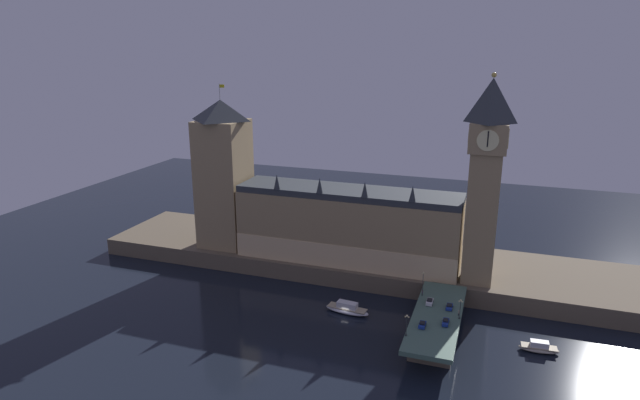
{
  "coord_description": "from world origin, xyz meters",
  "views": [
    {
      "loc": [
        43.87,
        -152.01,
        84.76
      ],
      "look_at": [
        -15.79,
        20.0,
        32.14
      ],
      "focal_mm": 30.0,
      "sensor_mm": 36.0,
      "label": 1
    }
  ],
  "objects_px": {
    "victoria_tower": "(224,174)",
    "car_northbound_lead": "(430,302)",
    "street_lamp_far": "(423,279)",
    "boat_downstream": "(539,348)",
    "car_southbound_trail": "(449,307)",
    "street_lamp_near": "(407,323)",
    "car_southbound_lead": "(446,322)",
    "pedestrian_mid_walk": "(459,313)",
    "car_northbound_trail": "(422,325)",
    "boat_upstream": "(347,309)",
    "clock_tower": "(485,176)",
    "street_lamp_mid": "(460,307)",
    "pedestrian_far_rail": "(422,293)"
  },
  "relations": [
    {
      "from": "clock_tower",
      "to": "car_northbound_lead",
      "type": "relative_size",
      "value": 16.57
    },
    {
      "from": "street_lamp_near",
      "to": "pedestrian_far_rail",
      "type": "bearing_deg",
      "value": 89.13
    },
    {
      "from": "car_southbound_trail",
      "to": "street_lamp_near",
      "type": "relative_size",
      "value": 0.64
    },
    {
      "from": "car_southbound_trail",
      "to": "street_lamp_near",
      "type": "distance_m",
      "value": 22.66
    },
    {
      "from": "pedestrian_mid_walk",
      "to": "boat_upstream",
      "type": "distance_m",
      "value": 36.68
    },
    {
      "from": "victoria_tower",
      "to": "street_lamp_far",
      "type": "relative_size",
      "value": 9.31
    },
    {
      "from": "clock_tower",
      "to": "car_northbound_lead",
      "type": "bearing_deg",
      "value": -116.78
    },
    {
      "from": "boat_upstream",
      "to": "boat_downstream",
      "type": "relative_size",
      "value": 1.34
    },
    {
      "from": "clock_tower",
      "to": "street_lamp_far",
      "type": "bearing_deg",
      "value": -133.64
    },
    {
      "from": "car_southbound_trail",
      "to": "street_lamp_mid",
      "type": "height_order",
      "value": "street_lamp_mid"
    },
    {
      "from": "street_lamp_far",
      "to": "car_northbound_trail",
      "type": "bearing_deg",
      "value": -81.4
    },
    {
      "from": "pedestrian_mid_walk",
      "to": "boat_downstream",
      "type": "xyz_separation_m",
      "value": [
        23.01,
        0.23,
        -7.25
      ]
    },
    {
      "from": "victoria_tower",
      "to": "car_northbound_lead",
      "type": "xyz_separation_m",
      "value": [
        86.59,
        -28.79,
        -27.7
      ]
    },
    {
      "from": "car_southbound_lead",
      "to": "boat_upstream",
      "type": "distance_m",
      "value": 35.05
    },
    {
      "from": "pedestrian_mid_walk",
      "to": "boat_downstream",
      "type": "height_order",
      "value": "pedestrian_mid_walk"
    },
    {
      "from": "pedestrian_mid_walk",
      "to": "boat_upstream",
      "type": "height_order",
      "value": "pedestrian_mid_walk"
    },
    {
      "from": "pedestrian_far_rail",
      "to": "street_lamp_far",
      "type": "relative_size",
      "value": 0.25
    },
    {
      "from": "street_lamp_mid",
      "to": "boat_downstream",
      "type": "height_order",
      "value": "street_lamp_mid"
    },
    {
      "from": "street_lamp_far",
      "to": "boat_downstream",
      "type": "bearing_deg",
      "value": -19.71
    },
    {
      "from": "car_northbound_trail",
      "to": "boat_downstream",
      "type": "distance_m",
      "value": 34.5
    },
    {
      "from": "clock_tower",
      "to": "car_northbound_trail",
      "type": "distance_m",
      "value": 54.78
    },
    {
      "from": "street_lamp_near",
      "to": "car_northbound_trail",
      "type": "bearing_deg",
      "value": 61.77
    },
    {
      "from": "clock_tower",
      "to": "street_lamp_near",
      "type": "bearing_deg",
      "value": -109.11
    },
    {
      "from": "car_northbound_lead",
      "to": "pedestrian_far_rail",
      "type": "bearing_deg",
      "value": 121.7
    },
    {
      "from": "car_northbound_trail",
      "to": "car_southbound_lead",
      "type": "height_order",
      "value": "car_southbound_lead"
    },
    {
      "from": "car_southbound_lead",
      "to": "street_lamp_near",
      "type": "height_order",
      "value": "street_lamp_near"
    },
    {
      "from": "boat_downstream",
      "to": "car_northbound_lead",
      "type": "bearing_deg",
      "value": 171.66
    },
    {
      "from": "victoria_tower",
      "to": "boat_upstream",
      "type": "bearing_deg",
      "value": -26.02
    },
    {
      "from": "victoria_tower",
      "to": "car_northbound_lead",
      "type": "distance_m",
      "value": 95.37
    },
    {
      "from": "car_southbound_trail",
      "to": "pedestrian_far_rail",
      "type": "distance_m",
      "value": 11.07
    },
    {
      "from": "car_northbound_trail",
      "to": "boat_upstream",
      "type": "bearing_deg",
      "value": 151.54
    },
    {
      "from": "car_southbound_lead",
      "to": "street_lamp_mid",
      "type": "distance_m",
      "value": 6.65
    },
    {
      "from": "victoria_tower",
      "to": "boat_downstream",
      "type": "distance_m",
      "value": 128.25
    },
    {
      "from": "car_southbound_lead",
      "to": "car_southbound_trail",
      "type": "bearing_deg",
      "value": 90.0
    },
    {
      "from": "car_northbound_trail",
      "to": "car_southbound_lead",
      "type": "xyz_separation_m",
      "value": [
        6.15,
        3.57,
        0.06
      ]
    },
    {
      "from": "car_northbound_lead",
      "to": "street_lamp_near",
      "type": "distance_m",
      "value": 21.91
    },
    {
      "from": "street_lamp_far",
      "to": "boat_upstream",
      "type": "relative_size",
      "value": 0.45
    },
    {
      "from": "car_southbound_lead",
      "to": "car_southbound_trail",
      "type": "xyz_separation_m",
      "value": [
        0.0,
        10.19,
        -0.09
      ]
    },
    {
      "from": "car_southbound_trail",
      "to": "boat_downstream",
      "type": "relative_size",
      "value": 0.37
    },
    {
      "from": "street_lamp_far",
      "to": "boat_downstream",
      "type": "xyz_separation_m",
      "value": [
        35.7,
        -12.79,
        -10.61
      ]
    },
    {
      "from": "pedestrian_mid_walk",
      "to": "street_lamp_mid",
      "type": "distance_m",
      "value": 3.41
    },
    {
      "from": "victoria_tower",
      "to": "car_southbound_trail",
      "type": "xyz_separation_m",
      "value": [
        92.74,
        -29.93,
        -27.81
      ]
    },
    {
      "from": "pedestrian_far_rail",
      "to": "street_lamp_near",
      "type": "distance_m",
      "value": 26.54
    },
    {
      "from": "street_lamp_near",
      "to": "boat_upstream",
      "type": "distance_m",
      "value": 32.66
    },
    {
      "from": "car_northbound_lead",
      "to": "car_southbound_lead",
      "type": "xyz_separation_m",
      "value": [
        6.15,
        -11.34,
        -0.02
      ]
    },
    {
      "from": "street_lamp_near",
      "to": "street_lamp_mid",
      "type": "distance_m",
      "value": 19.7
    },
    {
      "from": "car_southbound_lead",
      "to": "boat_downstream",
      "type": "distance_m",
      "value": 27.8
    },
    {
      "from": "car_northbound_lead",
      "to": "car_northbound_trail",
      "type": "relative_size",
      "value": 1.09
    },
    {
      "from": "clock_tower",
      "to": "street_lamp_mid",
      "type": "height_order",
      "value": "clock_tower"
    },
    {
      "from": "car_southbound_trail",
      "to": "pedestrian_mid_walk",
      "type": "xyz_separation_m",
      "value": [
        3.07,
        -3.81,
        0.34
      ]
    }
  ]
}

